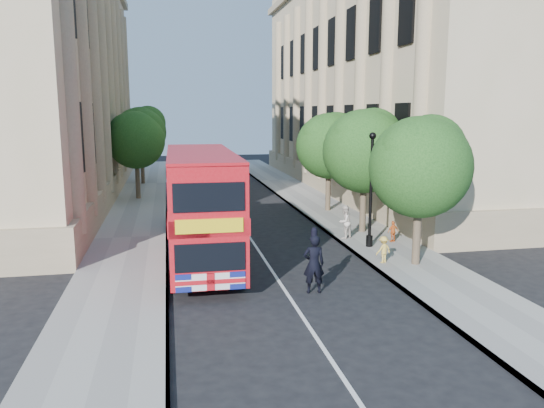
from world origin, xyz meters
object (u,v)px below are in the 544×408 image
double_decker_bus (201,204)px  woman_pedestrian (345,222)px  box_van (207,202)px  police_constable (314,264)px  lamp_post (371,194)px

double_decker_bus → woman_pedestrian: double_decker_bus is taller
box_van → police_constable: (2.73, -12.31, -0.19)m
double_decker_bus → woman_pedestrian: bearing=20.5°
box_van → woman_pedestrian: box_van is taller
double_decker_bus → woman_pedestrian: size_ratio=6.07×
lamp_post → double_decker_bus: 7.64m
lamp_post → box_van: bearing=133.8°
double_decker_bus → police_constable: size_ratio=4.78×
double_decker_bus → police_constable: (3.52, -4.40, -1.47)m
woman_pedestrian → box_van: bearing=-76.2°
box_van → double_decker_bus: bearing=-91.2°
lamp_post → box_van: (-6.81, 7.09, -1.30)m
lamp_post → box_van: size_ratio=1.16×
police_constable → woman_pedestrian: size_ratio=1.27×
box_van → police_constable: size_ratio=2.17×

